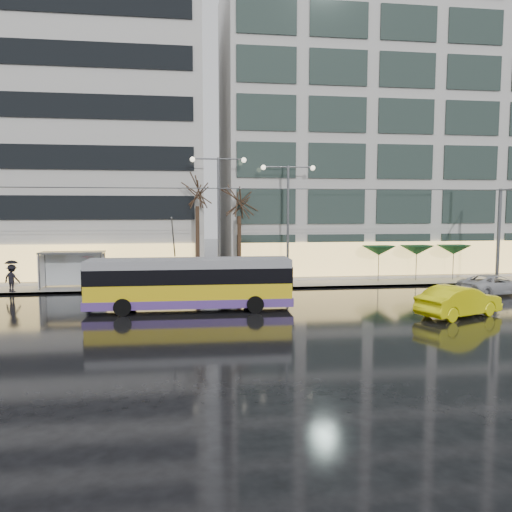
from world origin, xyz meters
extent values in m
plane|color=black|center=(0.00, 0.00, 0.00)|extent=(140.00, 140.00, 0.00)
cube|color=gray|center=(2.00, 14.00, 0.07)|extent=(80.00, 10.00, 0.15)
cube|color=slate|center=(2.00, 9.05, 0.07)|extent=(80.00, 0.10, 0.15)
cube|color=beige|center=(19.00, 19.00, 12.65)|extent=(32.00, 14.00, 25.00)
cube|color=yellow|center=(-0.10, 2.59, 0.96)|extent=(10.99, 2.49, 1.37)
cube|color=#57388C|center=(-0.10, 2.59, 0.50)|extent=(11.03, 2.52, 0.46)
cube|color=black|center=(-0.10, 2.59, 1.96)|extent=(11.01, 2.51, 0.82)
cube|color=gray|center=(-0.10, 2.59, 2.60)|extent=(10.99, 2.49, 0.46)
cube|color=black|center=(5.40, 2.49, 1.83)|extent=(0.09, 2.10, 1.19)
cube|color=black|center=(-5.61, 2.70, 1.83)|extent=(0.09, 2.10, 1.19)
cylinder|color=black|center=(3.39, 3.67, 0.46)|extent=(0.92, 0.34, 0.91)
cylinder|color=black|center=(3.34, 1.39, 0.46)|extent=(0.92, 0.34, 0.91)
cylinder|color=black|center=(-3.55, 3.80, 0.46)|extent=(0.92, 0.34, 0.91)
cylinder|color=black|center=(-3.59, 1.52, 0.46)|extent=(0.92, 0.34, 0.91)
cylinder|color=#595B60|center=(-1.00, 3.48, 3.92)|extent=(0.12, 3.40, 2.40)
cylinder|color=#595B60|center=(-0.99, 3.93, 3.92)|extent=(0.12, 3.40, 2.40)
cylinder|color=#595B60|center=(22.00, 8.50, 3.50)|extent=(0.24, 0.24, 7.00)
cylinder|color=#595B60|center=(1.00, 5.75, 6.80)|extent=(42.00, 0.04, 0.04)
cylinder|color=#595B60|center=(1.00, 6.25, 6.80)|extent=(42.00, 0.04, 0.04)
cube|color=#595B60|center=(-8.00, 10.50, 2.60)|extent=(4.20, 1.60, 0.12)
cube|color=silver|center=(-8.00, 11.20, 1.35)|extent=(4.00, 0.05, 2.20)
cube|color=white|center=(-10.05, 10.50, 1.35)|extent=(0.10, 1.40, 2.20)
cylinder|color=#595B60|center=(-10.00, 9.80, 1.35)|extent=(0.10, 0.10, 2.40)
cylinder|color=#595B60|center=(-10.00, 11.20, 1.35)|extent=(0.10, 0.10, 2.40)
cylinder|color=#595B60|center=(-6.00, 9.80, 1.35)|extent=(0.10, 0.10, 2.40)
cylinder|color=#595B60|center=(-6.00, 11.20, 1.35)|extent=(0.10, 0.10, 2.40)
cylinder|color=#595B60|center=(2.00, 10.80, 4.65)|extent=(0.18, 0.18, 9.00)
cylinder|color=#595B60|center=(1.10, 10.80, 9.05)|extent=(1.80, 0.10, 0.10)
cylinder|color=#595B60|center=(2.90, 10.80, 9.05)|extent=(1.80, 0.10, 0.10)
sphere|color=#FFF2CC|center=(0.20, 10.80, 9.00)|extent=(0.36, 0.36, 0.36)
sphere|color=#FFF2CC|center=(3.80, 10.80, 9.00)|extent=(0.36, 0.36, 0.36)
cylinder|color=#595B60|center=(7.00, 10.80, 4.40)|extent=(0.18, 0.18, 8.50)
cylinder|color=#595B60|center=(6.10, 10.80, 8.55)|extent=(1.80, 0.10, 0.10)
cylinder|color=#595B60|center=(7.90, 10.80, 8.55)|extent=(1.80, 0.10, 0.10)
sphere|color=#FFF2CC|center=(5.20, 10.80, 8.50)|extent=(0.36, 0.36, 0.36)
sphere|color=#FFF2CC|center=(8.80, 10.80, 8.50)|extent=(0.36, 0.36, 0.36)
cylinder|color=black|center=(0.50, 11.00, 2.95)|extent=(0.28, 0.28, 5.60)
cylinder|color=black|center=(3.50, 11.20, 2.60)|extent=(0.28, 0.28, 4.90)
cylinder|color=#595B60|center=(14.00, 11.00, 1.25)|extent=(0.06, 0.06, 2.20)
cone|color=#113F1E|center=(14.00, 11.00, 2.45)|extent=(2.50, 2.50, 0.70)
cylinder|color=#595B60|center=(17.00, 11.00, 1.25)|extent=(0.06, 0.06, 2.20)
cone|color=#113F1E|center=(17.00, 11.00, 2.45)|extent=(2.50, 2.50, 0.70)
cylinder|color=#595B60|center=(20.00, 11.00, 1.25)|extent=(0.06, 0.06, 2.20)
cone|color=#113F1E|center=(20.00, 11.00, 2.45)|extent=(2.50, 2.50, 0.70)
imported|color=#F4EE0C|center=(13.63, -0.95, 0.81)|extent=(5.17, 3.46, 1.61)
imported|color=silver|center=(19.48, 5.03, 0.66)|extent=(5.11, 3.25, 1.31)
imported|color=black|center=(-7.10, 10.94, 1.10)|extent=(0.81, 0.67, 1.89)
imported|color=#FE54A7|center=(-7.10, 10.94, 1.90)|extent=(1.25, 1.26, 0.88)
imported|color=black|center=(-6.31, 11.72, 1.12)|extent=(1.20, 1.17, 1.94)
imported|color=black|center=(-11.58, 9.40, 1.05)|extent=(1.34, 1.10, 1.80)
imported|color=black|center=(-11.58, 9.40, 1.90)|extent=(1.09, 1.09, 0.72)
camera|label=1|loc=(-0.18, -24.66, 5.50)|focal=35.00mm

